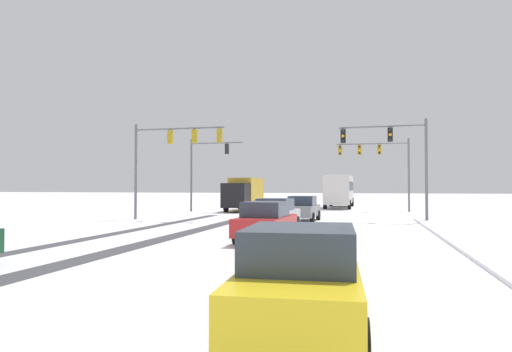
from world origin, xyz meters
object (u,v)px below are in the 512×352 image
(bus_oncoming, at_px, (340,189))
(traffic_signal_near_left, at_px, (170,148))
(traffic_signal_far_left, at_px, (205,163))
(car_red_third, at_px, (266,221))
(car_grey_lead, at_px, (303,208))
(traffic_signal_far_right, at_px, (379,158))
(traffic_signal_near_right, at_px, (395,149))
(car_silver_second, at_px, (276,214))
(car_yellow_cab_fifth, at_px, (301,280))
(box_truck_delivery, at_px, (244,193))

(bus_oncoming, bearing_deg, traffic_signal_near_left, -115.58)
(traffic_signal_far_left, bearing_deg, car_red_third, -63.30)
(car_grey_lead, bearing_deg, car_red_third, -89.76)
(traffic_signal_far_right, distance_m, bus_oncoming, 8.43)
(traffic_signal_near_right, xyz_separation_m, car_silver_second, (-6.29, -7.29, -3.80))
(car_grey_lead, xyz_separation_m, car_red_third, (0.05, -11.07, 0.00))
(car_red_third, relative_size, bus_oncoming, 0.38)
(traffic_signal_near_right, height_order, car_grey_lead, traffic_signal_near_right)
(car_silver_second, distance_m, car_yellow_cab_fifth, 16.18)
(car_yellow_cab_fifth, bearing_deg, traffic_signal_far_right, 86.60)
(traffic_signal_far_right, relative_size, car_red_third, 1.55)
(traffic_signal_far_left, relative_size, traffic_signal_far_right, 1.00)
(car_red_third, bearing_deg, traffic_signal_near_left, 131.15)
(traffic_signal_far_right, height_order, box_truck_delivery, traffic_signal_far_right)
(traffic_signal_far_left, distance_m, traffic_signal_near_left, 10.05)
(car_grey_lead, bearing_deg, car_yellow_cab_fifth, -82.16)
(traffic_signal_near_left, relative_size, box_truck_delivery, 0.88)
(traffic_signal_near_left, relative_size, car_red_third, 1.55)
(traffic_signal_near_left, distance_m, box_truck_delivery, 12.70)
(car_silver_second, xyz_separation_m, bus_oncoming, (1.71, 26.08, 1.18))
(car_grey_lead, distance_m, box_truck_delivery, 13.25)
(car_red_third, bearing_deg, traffic_signal_near_right, 64.80)
(bus_oncoming, bearing_deg, box_truck_delivery, -133.42)
(traffic_signal_near_left, height_order, car_red_third, traffic_signal_near_left)
(traffic_signal_near_right, xyz_separation_m, bus_oncoming, (-4.57, 18.79, -2.63))
(traffic_signal_far_left, relative_size, car_silver_second, 1.55)
(traffic_signal_far_right, distance_m, traffic_signal_near_left, 19.67)
(bus_oncoming, distance_m, box_truck_delivery, 11.95)
(traffic_signal_near_left, xyz_separation_m, box_truck_delivery, (1.77, 12.17, -3.17))
(car_grey_lead, bearing_deg, traffic_signal_near_right, 10.75)
(car_red_third, height_order, car_yellow_cab_fifth, same)
(traffic_signal_near_right, height_order, box_truck_delivery, traffic_signal_near_right)
(car_grey_lead, distance_m, car_silver_second, 6.22)
(car_silver_second, height_order, bus_oncoming, bus_oncoming)
(traffic_signal_far_left, relative_size, car_yellow_cab_fifth, 1.55)
(car_yellow_cab_fifth, bearing_deg, car_grey_lead, 97.84)
(traffic_signal_far_left, relative_size, traffic_signal_near_left, 1.00)
(traffic_signal_far_left, relative_size, box_truck_delivery, 0.88)
(box_truck_delivery, bearing_deg, bus_oncoming, 46.58)
(traffic_signal_far_left, bearing_deg, traffic_signal_far_right, 14.71)
(car_silver_second, bearing_deg, car_yellow_cab_fifth, -77.33)
(traffic_signal_near_right, relative_size, car_red_third, 1.55)
(car_silver_second, height_order, car_red_third, same)
(box_truck_delivery, bearing_deg, traffic_signal_far_right, 8.25)
(traffic_signal_far_left, bearing_deg, car_silver_second, -57.92)
(traffic_signal_near_left, height_order, car_yellow_cab_fifth, traffic_signal_near_left)
(traffic_signal_near_left, xyz_separation_m, car_red_third, (8.83, -10.11, -3.99))
(car_red_third, bearing_deg, car_grey_lead, 90.24)
(car_grey_lead, relative_size, car_red_third, 1.00)
(traffic_signal_near_left, bearing_deg, traffic_signal_far_left, 97.21)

